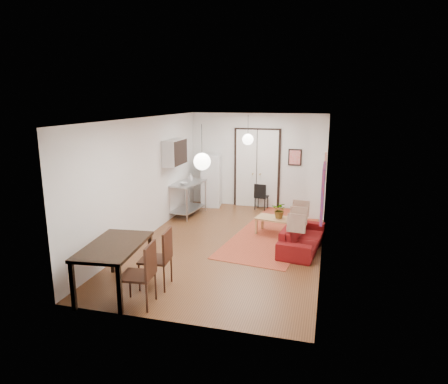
% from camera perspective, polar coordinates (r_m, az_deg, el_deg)
% --- Properties ---
extents(floor, '(7.00, 7.00, 0.00)m').
position_cam_1_polar(floor, '(9.46, 0.80, -7.38)').
color(floor, brown).
rests_on(floor, ground).
extents(ceiling, '(4.20, 7.00, 0.02)m').
position_cam_1_polar(ceiling, '(8.86, 0.86, 10.46)').
color(ceiling, white).
rests_on(ceiling, wall_back).
extents(wall_back, '(4.20, 0.02, 2.90)m').
position_cam_1_polar(wall_back, '(12.42, 4.77, 4.48)').
color(wall_back, silver).
rests_on(wall_back, floor).
extents(wall_front, '(4.20, 0.02, 2.90)m').
position_cam_1_polar(wall_front, '(5.83, -7.62, -5.67)').
color(wall_front, silver).
rests_on(wall_front, floor).
extents(wall_left, '(0.02, 7.00, 2.90)m').
position_cam_1_polar(wall_left, '(9.77, -11.22, 1.88)').
color(wall_left, silver).
rests_on(wall_left, floor).
extents(wall_right, '(0.02, 7.00, 2.90)m').
position_cam_1_polar(wall_right, '(8.79, 14.22, 0.48)').
color(wall_right, silver).
rests_on(wall_right, floor).
extents(double_doors, '(1.44, 0.06, 2.50)m').
position_cam_1_polar(double_doors, '(12.42, 4.71, 3.31)').
color(double_doors, white).
rests_on(double_doors, wall_back).
extents(stub_partition, '(0.50, 0.10, 2.90)m').
position_cam_1_polar(stub_partition, '(11.30, 13.19, 3.31)').
color(stub_partition, silver).
rests_on(stub_partition, floor).
extents(wall_cabinet, '(0.35, 1.00, 0.70)m').
position_cam_1_polar(wall_cabinet, '(10.97, -7.05, 5.65)').
color(wall_cabinet, silver).
rests_on(wall_cabinet, wall_left).
extents(painting_popart, '(0.05, 1.00, 1.00)m').
position_cam_1_polar(painting_popart, '(7.53, 13.94, -0.05)').
color(painting_popart, red).
rests_on(painting_popart, wall_right).
extents(painting_abstract, '(0.05, 0.50, 0.60)m').
position_cam_1_polar(painting_abstract, '(9.51, 14.28, 3.57)').
color(painting_abstract, beige).
rests_on(painting_abstract, wall_right).
extents(poster_back, '(0.40, 0.03, 0.50)m').
position_cam_1_polar(poster_back, '(12.22, 10.09, 4.89)').
color(poster_back, red).
rests_on(poster_back, wall_back).
extents(print_left, '(0.03, 0.44, 0.54)m').
position_cam_1_polar(print_left, '(11.48, -6.82, 6.24)').
color(print_left, '#A67945').
rests_on(print_left, wall_left).
extents(pendant_back, '(0.30, 0.30, 0.80)m').
position_cam_1_polar(pendant_back, '(10.86, 3.43, 7.51)').
color(pendant_back, white).
rests_on(pendant_back, ceiling).
extents(pendant_front, '(0.30, 0.30, 0.80)m').
position_cam_1_polar(pendant_front, '(7.01, -3.15, 4.37)').
color(pendant_front, white).
rests_on(pendant_front, ceiling).
extents(kilim_rug, '(2.29, 4.70, 0.01)m').
position_cam_1_polar(kilim_rug, '(10.32, 7.27, -5.67)').
color(kilim_rug, '#AE462B').
rests_on(kilim_rug, floor).
extents(sofa, '(1.99, 0.99, 0.56)m').
position_cam_1_polar(sofa, '(9.23, 11.12, -6.31)').
color(sofa, maroon).
rests_on(sofa, floor).
extents(coffee_table, '(1.05, 0.72, 0.43)m').
position_cam_1_polar(coffee_table, '(10.07, 7.38, -3.98)').
color(coffee_table, tan).
rests_on(coffee_table, floor).
extents(potted_plant, '(0.43, 0.39, 0.42)m').
position_cam_1_polar(potted_plant, '(9.98, 7.99, -2.56)').
color(potted_plant, '#3E6B30').
rests_on(potted_plant, coffee_table).
extents(kitchen_counter, '(0.81, 1.35, 0.98)m').
position_cam_1_polar(kitchen_counter, '(11.59, -5.20, -0.22)').
color(kitchen_counter, '#A5A7A9').
rests_on(kitchen_counter, floor).
extents(bowl, '(0.29, 0.29, 0.06)m').
position_cam_1_polar(bowl, '(11.23, -5.76, 1.24)').
color(bowl, beige).
rests_on(bowl, kitchen_counter).
extents(soap_bottle, '(0.12, 0.12, 0.20)m').
position_cam_1_polar(soap_bottle, '(11.73, -4.82, 2.13)').
color(soap_bottle, teal).
rests_on(soap_bottle, kitchen_counter).
extents(fridge, '(0.65, 0.65, 1.63)m').
position_cam_1_polar(fridge, '(12.52, -1.83, 1.63)').
color(fridge, silver).
rests_on(fridge, floor).
extents(dining_table, '(1.05, 1.65, 0.87)m').
position_cam_1_polar(dining_table, '(7.23, -15.43, -7.95)').
color(dining_table, black).
rests_on(dining_table, floor).
extents(dining_chair_near, '(0.56, 0.76, 1.08)m').
position_cam_1_polar(dining_chair_near, '(7.40, -9.49, -8.37)').
color(dining_chair_near, '#341C10').
rests_on(dining_chair_near, floor).
extents(dining_chair_far, '(0.56, 0.76, 1.08)m').
position_cam_1_polar(dining_chair_far, '(6.82, -11.92, -10.39)').
color(dining_chair_far, '#341C10').
rests_on(dining_chair_far, floor).
extents(black_side_chair, '(0.42, 0.42, 0.82)m').
position_cam_1_polar(black_side_chair, '(12.31, 5.45, -0.25)').
color(black_side_chair, black).
rests_on(black_side_chair, floor).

